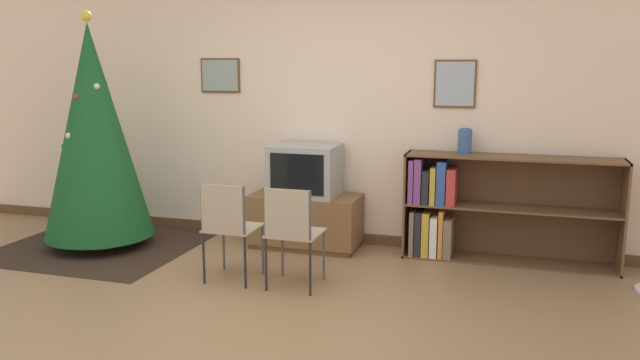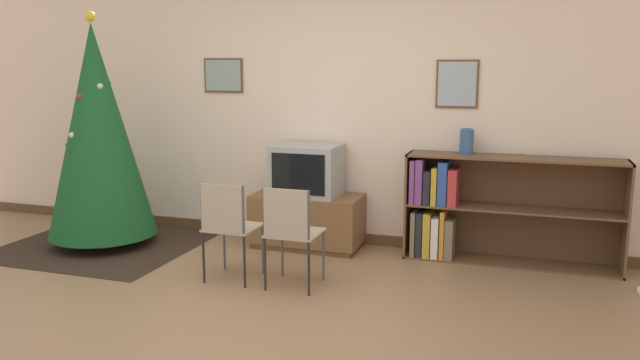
% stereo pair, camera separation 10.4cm
% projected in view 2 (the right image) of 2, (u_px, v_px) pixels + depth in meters
% --- Properties ---
extents(ground_plane, '(24.00, 24.00, 0.00)m').
position_uv_depth(ground_plane, '(232.00, 329.00, 4.15)').
color(ground_plane, '#936B47').
extents(wall_back, '(8.44, 0.11, 2.70)m').
position_uv_depth(wall_back, '(334.00, 105.00, 6.04)').
color(wall_back, beige).
rests_on(wall_back, ground_plane).
extents(area_rug, '(1.80, 1.72, 0.01)m').
position_uv_depth(area_rug, '(105.00, 244.00, 6.11)').
color(area_rug, '#332319').
rests_on(area_rug, ground_plane).
extents(christmas_tree, '(1.02, 1.02, 2.21)m').
position_uv_depth(christmas_tree, '(98.00, 132.00, 5.91)').
color(christmas_tree, maroon).
rests_on(christmas_tree, area_rug).
extents(tv_console, '(1.04, 0.51, 0.51)m').
position_uv_depth(tv_console, '(307.00, 221.00, 5.99)').
color(tv_console, brown).
rests_on(tv_console, ground_plane).
extents(television, '(0.63, 0.49, 0.48)m').
position_uv_depth(television, '(307.00, 170.00, 5.90)').
color(television, '#9E9E99').
rests_on(television, tv_console).
extents(folding_chair_left, '(0.40, 0.40, 0.82)m').
position_uv_depth(folding_chair_left, '(228.00, 225.00, 4.98)').
color(folding_chair_left, tan).
rests_on(folding_chair_left, ground_plane).
extents(folding_chair_right, '(0.40, 0.40, 0.82)m').
position_uv_depth(folding_chair_right, '(291.00, 231.00, 4.81)').
color(folding_chair_right, tan).
rests_on(folding_chair_right, ground_plane).
extents(bookshelf, '(1.84, 0.36, 0.95)m').
position_uv_depth(bookshelf, '(473.00, 209.00, 5.56)').
color(bookshelf, brown).
rests_on(bookshelf, ground_plane).
extents(vase, '(0.12, 0.12, 0.23)m').
position_uv_depth(vase, '(467.00, 141.00, 5.52)').
color(vase, '#335684').
rests_on(vase, bookshelf).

